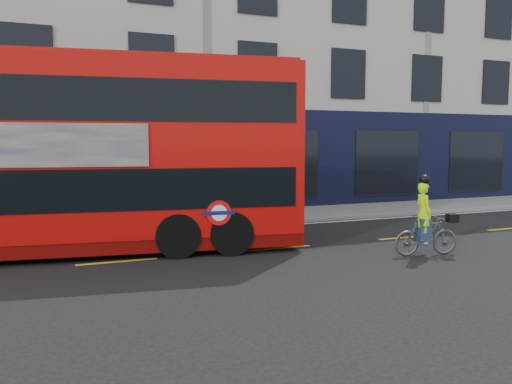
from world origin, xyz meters
TOP-DOWN VIEW (x-y plane):
  - ground at (0.00, 0.00)m, footprint 120.00×120.00m
  - pavement at (0.00, 6.50)m, footprint 60.00×3.00m
  - kerb at (0.00, 5.00)m, footprint 60.00×0.12m
  - building_terrace at (0.00, 12.94)m, footprint 50.00×10.07m
  - road_edge_line at (0.00, 4.70)m, footprint 58.00×0.10m
  - lane_dashes at (0.00, 1.50)m, footprint 58.00×0.12m
  - bus at (-5.14, 2.94)m, footprint 11.94×4.24m
  - cyclist at (2.95, -0.54)m, footprint 1.66×0.74m

SIDE VIEW (x-z plane):
  - ground at x=0.00m, z-range 0.00..0.00m
  - road_edge_line at x=0.00m, z-range 0.00..0.01m
  - lane_dashes at x=0.00m, z-range 0.00..0.01m
  - pavement at x=0.00m, z-range 0.00..0.12m
  - kerb at x=0.00m, z-range 0.00..0.13m
  - cyclist at x=2.95m, z-range -0.33..1.62m
  - bus at x=-5.14m, z-range 0.06..4.78m
  - building_terrace at x=0.00m, z-range -0.01..14.99m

